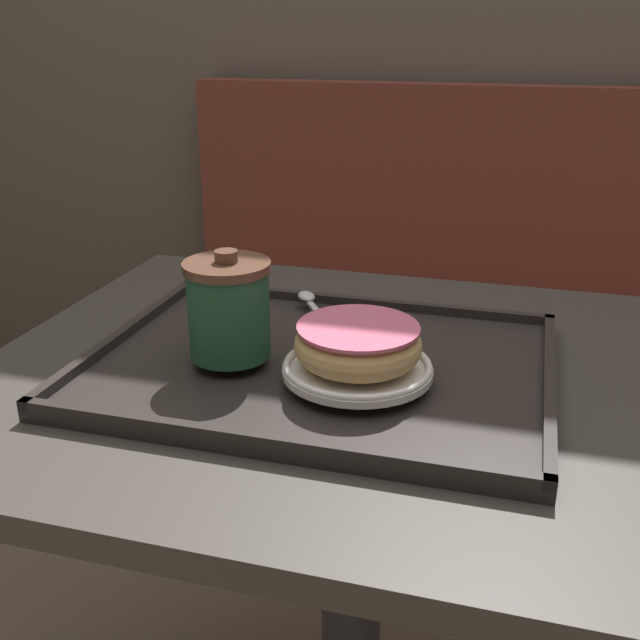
% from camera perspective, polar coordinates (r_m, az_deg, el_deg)
% --- Properties ---
extents(booth_bench, '(1.46, 0.44, 1.00)m').
position_cam_1_polar(booth_bench, '(1.83, 11.67, -5.12)').
color(booth_bench, brown).
rests_on(booth_bench, ground_plane).
extents(cafe_table, '(0.87, 0.70, 0.75)m').
position_cam_1_polar(cafe_table, '(0.97, 2.56, -13.29)').
color(cafe_table, '#38332D').
rests_on(cafe_table, ground_plane).
extents(serving_tray, '(0.52, 0.39, 0.02)m').
position_cam_1_polar(serving_tray, '(0.86, 0.00, -3.51)').
color(serving_tray, '#282321').
rests_on(serving_tray, cafe_table).
extents(coffee_cup_front, '(0.10, 0.10, 0.12)m').
position_cam_1_polar(coffee_cup_front, '(0.84, -6.98, 0.88)').
color(coffee_cup_front, '#235638').
rests_on(coffee_cup_front, serving_tray).
extents(plate_with_chocolate_donut, '(0.16, 0.16, 0.01)m').
position_cam_1_polar(plate_with_chocolate_donut, '(0.80, 2.87, -3.64)').
color(plate_with_chocolate_donut, white).
rests_on(plate_with_chocolate_donut, serving_tray).
extents(donut_chocolate_glazed, '(0.14, 0.14, 0.04)m').
position_cam_1_polar(donut_chocolate_glazed, '(0.79, 2.91, -1.81)').
color(donut_chocolate_glazed, '#DBB270').
rests_on(donut_chocolate_glazed, plate_with_chocolate_donut).
extents(spoon, '(0.09, 0.13, 0.01)m').
position_cam_1_polar(spoon, '(0.99, -0.70, 1.35)').
color(spoon, silver).
rests_on(spoon, serving_tray).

